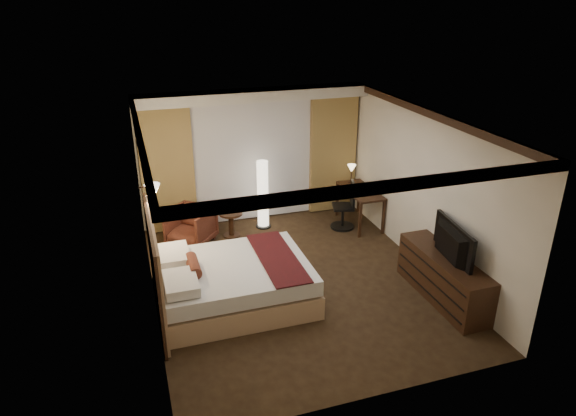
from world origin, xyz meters
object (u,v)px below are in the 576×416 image
object	(u,v)px
bed	(235,283)
office_chair	(343,205)
armchair	(191,224)
floor_lamp	(263,194)
dresser	(443,277)
desk	(359,207)
television	(447,237)
side_table	(231,224)

from	to	relation	value
bed	office_chair	xyz separation A→B (m)	(2.63, 1.94, 0.16)
armchair	office_chair	bearing A→B (deg)	35.92
armchair	office_chair	xyz separation A→B (m)	(2.98, -0.26, 0.10)
floor_lamp	dresser	xyz separation A→B (m)	(1.94, -3.36, -0.34)
armchair	office_chair	size ratio (longest dim) A/B	0.79
floor_lamp	office_chair	world-z (taller)	floor_lamp
bed	floor_lamp	world-z (taller)	floor_lamp
floor_lamp	desk	xyz separation A→B (m)	(1.89, -0.48, -0.33)
floor_lamp	television	distance (m)	3.88
floor_lamp	desk	bearing A→B (deg)	-14.13
bed	dresser	xyz separation A→B (m)	(3.07, -0.89, 0.03)
office_chair	television	distance (m)	2.92
television	bed	bearing A→B (deg)	81.12
bed	side_table	world-z (taller)	bed
side_table	floor_lamp	distance (m)	0.86
side_table	television	size ratio (longest dim) A/B	0.44
dresser	armchair	bearing A→B (deg)	137.88
desk	television	size ratio (longest dim) A/B	1.07
floor_lamp	desk	world-z (taller)	floor_lamp
desk	dresser	size ratio (longest dim) A/B	0.65
side_table	armchair	bearing A→B (deg)	-176.01
bed	side_table	bearing A→B (deg)	79.33
armchair	desk	xyz separation A→B (m)	(3.37, -0.21, -0.01)
armchair	floor_lamp	distance (m)	1.54
floor_lamp	dresser	world-z (taller)	floor_lamp
television	office_chair	bearing A→B (deg)	15.69
side_table	floor_lamp	world-z (taller)	floor_lamp
side_table	desk	size ratio (longest dim) A/B	0.41
office_chair	dresser	size ratio (longest dim) A/B	0.52
dresser	television	bearing A→B (deg)	180.00
bed	office_chair	world-z (taller)	office_chair
armchair	side_table	xyz separation A→B (m)	(0.78, 0.05, -0.14)
television	desk	bearing A→B (deg)	7.93
armchair	floor_lamp	bearing A→B (deg)	51.16
bed	television	xyz separation A→B (m)	(3.04, -0.89, 0.72)
office_chair	armchair	bearing A→B (deg)	-169.14
armchair	dresser	xyz separation A→B (m)	(3.42, -3.09, -0.02)
armchair	television	size ratio (longest dim) A/B	0.67
bed	floor_lamp	bearing A→B (deg)	65.50
television	floor_lamp	bearing A→B (deg)	37.13
side_table	desk	bearing A→B (deg)	-5.73
floor_lamp	television	size ratio (longest dim) A/B	1.23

